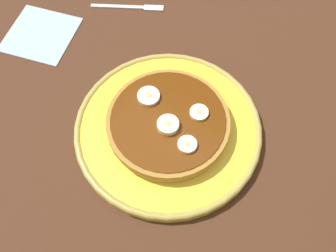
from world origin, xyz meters
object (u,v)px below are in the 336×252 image
Objects in this scene: plate at (168,129)px; banana_slice_1 at (187,145)px; banana_slice_2 at (199,113)px; pancake_stack at (171,122)px; napkin at (41,34)px; fork at (132,7)px; banana_slice_0 at (168,125)px; banana_slice_3 at (149,96)px.

plate is 5.71cm from banana_slice_1.
pancake_stack is at bearing 44.24° from banana_slice_2.
fork is (-9.13, -13.81, 0.10)cm from napkin.
banana_slice_2 is at bearing -75.44° from banana_slice_1.
plate is at bearing 46.10° from banana_slice_2.
banana_slice_2 is at bearing -120.46° from banana_slice_0.
banana_slice_0 is (-0.39, 1.39, 1.54)cm from pancake_stack.
napkin is (29.23, -4.41, -4.04)cm from banana_slice_0.
banana_slice_2 is 0.23× the size of fork.
banana_slice_0 is 0.26× the size of fork.
napkin is at bearing -4.75° from banana_slice_3.
banana_slice_0 is 1.16× the size of banana_slice_1.
banana_slice_0 is at bearing 154.28° from banana_slice_3.
napkin is at bearing -5.98° from pancake_stack.
plate is at bearing 173.10° from napkin.
banana_slice_0 is at bearing -14.42° from banana_slice_1.
napkin is (31.66, -0.27, -3.86)cm from banana_slice_2.
banana_slice_1 is at bearing 141.20° from fork.
banana_slice_3 is at bearing 175.25° from napkin.
pancake_stack is at bearing -74.14° from banana_slice_0.
banana_slice_1 reaches higher than fork.
banana_slice_2 is (1.33, -5.11, -0.02)cm from banana_slice_1.
napkin is at bearing -8.58° from banana_slice_0.
banana_slice_2 reaches higher than napkin.
pancake_stack reaches higher than plate.
plate is 8.38× the size of banana_slice_3.
banana_slice_1 is 0.24× the size of napkin.
banana_slice_3 reaches higher than pancake_stack.
banana_slice_3 is at bearing 133.72° from fork.
banana_slice_0 is 5.51cm from banana_slice_3.
banana_slice_2 is (-2.83, -2.76, 1.36)cm from pancake_stack.
banana_slice_3 is (4.97, -2.39, -0.14)cm from banana_slice_0.
banana_slice_3 is (4.57, -1.00, 1.40)cm from pancake_stack.
banana_slice_0 is 29.83cm from napkin.
plate is 2.33× the size of fork.
banana_slice_2 is (-2.44, -4.14, -0.18)cm from banana_slice_0.
napkin is (28.83, -3.02, -2.50)cm from pancake_stack.
banana_slice_3 is 24.65cm from napkin.
plate is at bearing 60.95° from pancake_stack.
banana_slice_3 is 0.28× the size of fork.
plate is at bearing 161.56° from banana_slice_3.
napkin is at bearing -0.48° from banana_slice_2.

